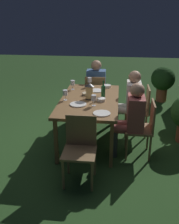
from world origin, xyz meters
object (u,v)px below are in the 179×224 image
person_in_cream (130,100)px  bowl_olives (107,86)px  wine_glass_d (90,80)px  wine_glass_b (65,93)px  chair_side_right_a (140,108)px  wine_glass_a (73,83)px  person_in_rust (131,116)px  bowl_salad (101,100)px  chair_head_far (80,147)px  plate_b (97,91)px  plate_c (102,113)px  bowl_bread (86,94)px  wine_glass_c (94,98)px  plate_a (78,104)px  chair_head_near (95,94)px  lantern_centerpiece (90,90)px  person_in_blue (96,84)px  green_bottle_on_table (103,92)px  dining_table (90,102)px  chair_side_right_b (144,126)px  potted_plant_by_hedge (163,80)px

person_in_cream → bowl_olives: 0.54m
person_in_cream → wine_glass_d: size_ratio=6.80×
wine_glass_b → wine_glass_d: size_ratio=1.00×
chair_side_right_a → wine_glass_a: size_ratio=5.15×
person_in_rust → bowl_salad: 0.57m
chair_head_far → plate_b: bearing=177.0°
plate_c → bowl_salad: bearing=-175.0°
wine_glass_b → person_in_cream: bearing=114.2°
bowl_bread → person_in_rust: bearing=53.0°
chair_side_right_a → wine_glass_c: bearing=-48.7°
plate_a → plate_b: bearing=163.0°
chair_head_near → lantern_centerpiece: 1.15m
bowl_bread → bowl_salad: 0.39m
wine_glass_a → bowl_olives: wine_glass_a is taller
chair_head_near → bowl_olives: 0.55m
person_in_rust → person_in_blue: 1.77m
wine_glass_b → plate_c: bearing=50.8°
chair_side_right_a → green_bottle_on_table: (0.29, -0.64, 0.38)m
bowl_olives → person_in_rust: bearing=21.4°
plate_b → bowl_salad: 0.54m
wine_glass_c → bowl_salad: wine_glass_c is taller
chair_head_near → person_in_blue: person_in_blue is taller
bowl_bread → dining_table: bearing=24.1°
plate_b → bowl_bread: size_ratio=1.81×
person_in_rust → chair_head_near: size_ratio=1.32×
person_in_rust → lantern_centerpiece: size_ratio=4.34×
green_bottle_on_table → chair_head_near: bearing=-167.8°
bowl_bread → wine_glass_c: bearing=20.7°
chair_side_right_b → person_in_rust: bearing=-90.0°
person_in_blue → dining_table: bearing=-0.0°
chair_side_right_a → wine_glass_c: 1.08m
person_in_blue → wine_glass_b: (1.37, -0.38, 0.23)m
wine_glass_a → wine_glass_d: 0.36m
dining_table → chair_side_right_a: size_ratio=1.91×
person_in_cream → bowl_salad: bearing=-46.0°
lantern_centerpiece → plate_b: lantern_centerpiece is taller
bowl_salad → dining_table: bearing=-111.5°
person_in_cream → chair_head_near: person_in_cream is taller
chair_head_far → chair_head_near: size_ratio=1.00×
bowl_bread → potted_plant_by_hedge: 2.59m
chair_side_right_a → lantern_centerpiece: size_ratio=3.28×
lantern_centerpiece → bowl_olives: bearing=160.1°
chair_side_right_b → chair_side_right_a: same height
chair_head_near → bowl_bread: (0.89, -0.08, 0.29)m
dining_table → plate_c: size_ratio=6.75×
green_bottle_on_table → wine_glass_b: green_bottle_on_table is taller
wine_glass_a → wine_glass_c: size_ratio=1.00×
plate_c → green_bottle_on_table: bearing=-177.8°
plate_b → chair_side_right_b: bearing=43.5°
dining_table → lantern_centerpiece: 0.21m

